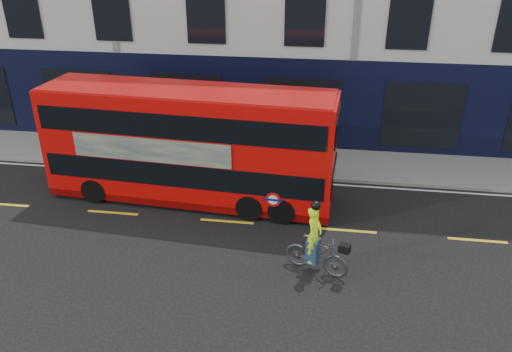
# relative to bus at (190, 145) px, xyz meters

# --- Properties ---
(ground) EXTENTS (120.00, 120.00, 0.00)m
(ground) POSITION_rel_bus_xyz_m (5.53, -2.96, -2.08)
(ground) COLOR black
(ground) RESTS_ON ground
(pavement) EXTENTS (60.00, 3.00, 0.12)m
(pavement) POSITION_rel_bus_xyz_m (5.53, 3.54, -2.02)
(pavement) COLOR gray
(pavement) RESTS_ON ground
(kerb) EXTENTS (60.00, 0.12, 0.13)m
(kerb) POSITION_rel_bus_xyz_m (5.53, 2.04, -2.01)
(kerb) COLOR gray
(kerb) RESTS_ON ground
(road_edge_line) EXTENTS (58.00, 0.10, 0.01)m
(road_edge_line) POSITION_rel_bus_xyz_m (5.53, 1.74, -2.07)
(road_edge_line) COLOR silver
(road_edge_line) RESTS_ON ground
(lane_dashes) EXTENTS (58.00, 0.12, 0.01)m
(lane_dashes) POSITION_rel_bus_xyz_m (5.53, -1.46, -2.07)
(lane_dashes) COLOR yellow
(lane_dashes) RESTS_ON ground
(bus) EXTENTS (10.19, 2.98, 4.05)m
(bus) POSITION_rel_bus_xyz_m (0.00, 0.00, 0.00)
(bus) COLOR red
(bus) RESTS_ON ground
(cyclist) EXTENTS (1.95, 1.13, 2.26)m
(cyclist) POSITION_rel_bus_xyz_m (4.52, -3.73, -1.33)
(cyclist) COLOR #3F4244
(cyclist) RESTS_ON ground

